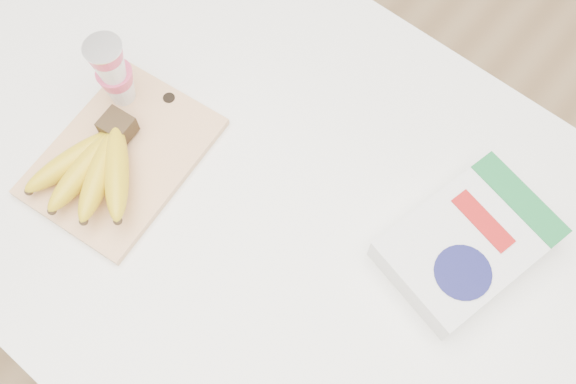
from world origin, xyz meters
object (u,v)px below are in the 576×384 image
Objects in this scene: table at (255,266)px; bananas at (95,166)px; yogurt_stack at (113,71)px; cutting_board at (123,157)px; cereal_box at (468,243)px.

bananas reaches higher than table.
table is 0.56m from bananas.
yogurt_stack reaches higher than bananas.
cutting_board reaches higher than table.
cutting_board is 0.55m from cereal_box.
yogurt_stack reaches higher than table.
bananas is (-0.00, -0.05, 0.03)m from cutting_board.
cereal_box is at bearing 27.62° from bananas.
bananas is 0.72× the size of cereal_box.
yogurt_stack is 0.60m from cereal_box.
cutting_board is at bearing 86.94° from bananas.
bananas is at bearing -60.02° from yogurt_stack.
yogurt_stack is (-0.07, 0.12, 0.05)m from bananas.
cutting_board is at bearing -46.66° from yogurt_stack.
table is 0.52m from cutting_board.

